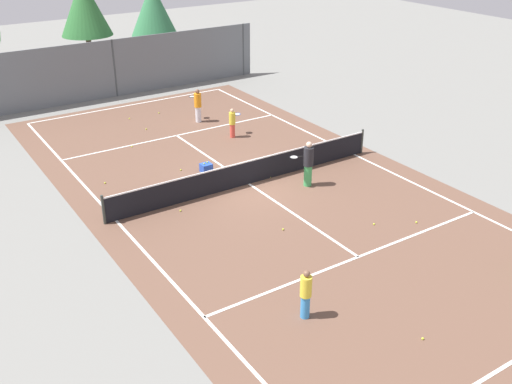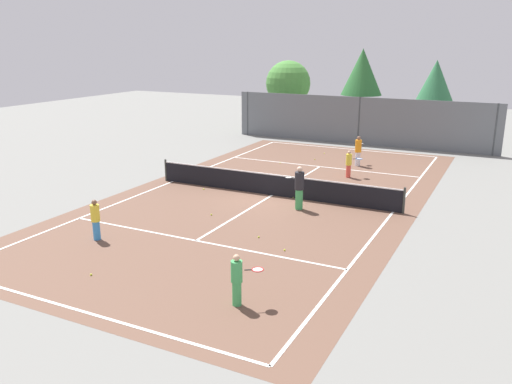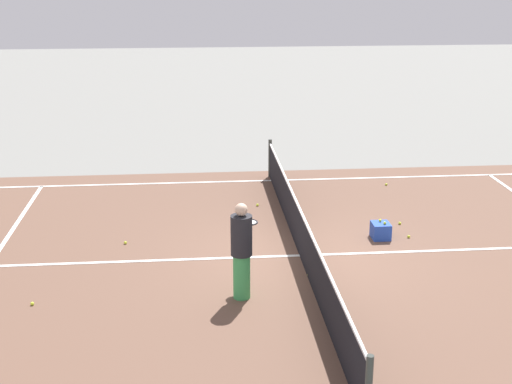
{
  "view_description": "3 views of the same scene",
  "coord_description": "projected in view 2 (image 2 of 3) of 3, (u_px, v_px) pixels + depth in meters",
  "views": [
    {
      "loc": [
        -11.35,
        -17.92,
        10.07
      ],
      "look_at": [
        -0.86,
        -1.84,
        0.64
      ],
      "focal_mm": 41.77,
      "sensor_mm": 36.0,
      "label": 1
    },
    {
      "loc": [
        9.63,
        -20.99,
        6.76
      ],
      "look_at": [
        0.19,
        -2.05,
        0.71
      ],
      "focal_mm": 36.92,
      "sensor_mm": 36.0,
      "label": 2
    },
    {
      "loc": [
        13.74,
        -2.17,
        5.84
      ],
      "look_at": [
        -0.88,
        -0.86,
        1.16
      ],
      "focal_mm": 50.0,
      "sensor_mm": 36.0,
      "label": 3
    }
  ],
  "objects": [
    {
      "name": "player_2",
      "position": [
        299.0,
        187.0,
        21.82
      ],
      "size": [
        0.97,
        0.59,
        1.83
      ],
      "color": "#3FA559",
      "rests_on": "ground_plane"
    },
    {
      "name": "tree_2",
      "position": [
        362.0,
        72.0,
        36.97
      ],
      "size": [
        2.88,
        2.88,
        6.32
      ],
      "color": "brown",
      "rests_on": "ground_plane"
    },
    {
      "name": "tennis_ball_9",
      "position": [
        91.0,
        275.0,
        15.78
      ],
      "size": [
        0.07,
        0.07,
        0.07
      ],
      "primitive_type": "sphere",
      "color": "#CCE533",
      "rests_on": "ground_plane"
    },
    {
      "name": "player_1",
      "position": [
        358.0,
        151.0,
        29.56
      ],
      "size": [
        0.36,
        0.93,
        1.69
      ],
      "color": "silver",
      "rests_on": "ground_plane"
    },
    {
      "name": "tennis_ball_10",
      "position": [
        259.0,
        237.0,
        18.82
      ],
      "size": [
        0.07,
        0.07,
        0.07
      ],
      "primitive_type": "sphere",
      "color": "#CCE533",
      "rests_on": "ground_plane"
    },
    {
      "name": "tennis_ball_3",
      "position": [
        293.0,
        197.0,
        23.61
      ],
      "size": [
        0.07,
        0.07,
        0.07
      ],
      "primitive_type": "sphere",
      "color": "#CCE533",
      "rests_on": "ground_plane"
    },
    {
      "name": "perimeter_fence",
      "position": [
        359.0,
        121.0,
        35.65
      ],
      "size": [
        18.0,
        0.12,
        3.2
      ],
      "color": "slate",
      "rests_on": "ground_plane"
    },
    {
      "name": "court_surface",
      "position": [
        272.0,
        195.0,
        24.05
      ],
      "size": [
        13.0,
        25.0,
        0.01
      ],
      "color": "brown",
      "rests_on": "ground_plane"
    },
    {
      "name": "player_4",
      "position": [
        237.0,
        279.0,
        13.83
      ],
      "size": [
        0.85,
        0.68,
        1.45
      ],
      "color": "#3FA559",
      "rests_on": "ground_plane"
    },
    {
      "name": "tennis_ball_4",
      "position": [
        315.0,
        159.0,
        31.25
      ],
      "size": [
        0.07,
        0.07,
        0.07
      ],
      "primitive_type": "sphere",
      "color": "#CCE533",
      "rests_on": "ground_plane"
    },
    {
      "name": "tennis_ball_0",
      "position": [
        264.0,
        178.0,
        27.01
      ],
      "size": [
        0.07,
        0.07,
        0.07
      ],
      "primitive_type": "sphere",
      "color": "#CCE533",
      "rests_on": "ground_plane"
    },
    {
      "name": "tennis_ball_8",
      "position": [
        324.0,
        153.0,
        32.93
      ],
      "size": [
        0.07,
        0.07,
        0.07
      ],
      "primitive_type": "sphere",
      "color": "#CCE533",
      "rests_on": "ground_plane"
    },
    {
      "name": "tennis_ball_1",
      "position": [
        204.0,
        189.0,
        24.94
      ],
      "size": [
        0.07,
        0.07,
        0.07
      ],
      "primitive_type": "sphere",
      "color": "#CCE533",
      "rests_on": "ground_plane"
    },
    {
      "name": "ground_plane",
      "position": [
        272.0,
        195.0,
        24.05
      ],
      "size": [
        80.0,
        80.0,
        0.0
      ],
      "primitive_type": "plane",
      "color": "slate"
    },
    {
      "name": "tennis_net",
      "position": [
        272.0,
        185.0,
        23.91
      ],
      "size": [
        11.9,
        0.1,
        1.1
      ],
      "color": "#333833",
      "rests_on": "ground_plane"
    },
    {
      "name": "tennis_ball_6",
      "position": [
        280.0,
        163.0,
        30.37
      ],
      "size": [
        0.07,
        0.07,
        0.07
      ],
      "primitive_type": "sphere",
      "color": "#CCE533",
      "rests_on": "ground_plane"
    },
    {
      "name": "tennis_ball_2",
      "position": [
        217.0,
        169.0,
        28.76
      ],
      "size": [
        0.07,
        0.07,
        0.07
      ],
      "primitive_type": "sphere",
      "color": "#CCE533",
      "rests_on": "ground_plane"
    },
    {
      "name": "tree_1",
      "position": [
        288.0,
        83.0,
        41.03
      ],
      "size": [
        3.48,
        3.48,
        5.39
      ],
      "color": "brown",
      "rests_on": "ground_plane"
    },
    {
      "name": "tennis_ball_7",
      "position": [
        279.0,
        180.0,
        26.6
      ],
      "size": [
        0.07,
        0.07,
        0.07
      ],
      "primitive_type": "sphere",
      "color": "#CCE533",
      "rests_on": "ground_plane"
    },
    {
      "name": "tennis_ball_11",
      "position": [
        350.0,
        156.0,
        32.23
      ],
      "size": [
        0.07,
        0.07,
        0.07
      ],
      "primitive_type": "sphere",
      "color": "#CCE533",
      "rests_on": "ground_plane"
    },
    {
      "name": "player_0",
      "position": [
        349.0,
        164.0,
        27.04
      ],
      "size": [
        0.84,
        0.68,
        1.4
      ],
      "color": "#E54C3F",
      "rests_on": "ground_plane"
    },
    {
      "name": "tennis_ball_5",
      "position": [
        285.0,
        250.0,
        17.64
      ],
      "size": [
        0.07,
        0.07,
        0.07
      ],
      "primitive_type": "sphere",
      "color": "#CCE533",
      "rests_on": "ground_plane"
    },
    {
      "name": "tennis_ball_12",
      "position": [
        211.0,
        215.0,
        21.26
      ],
      "size": [
        0.07,
        0.07,
        0.07
      ],
      "primitive_type": "sphere",
      "color": "#CCE533",
      "rests_on": "ground_plane"
    },
    {
      "name": "tree_0",
      "position": [
        435.0,
        84.0,
        36.42
      ],
      "size": [
        2.91,
        2.91,
        5.58
      ],
      "color": "brown",
      "rests_on": "ground_plane"
    },
    {
      "name": "ball_crate",
      "position": [
        273.0,
        180.0,
        26.03
      ],
      "size": [
        0.44,
        0.39,
        0.43
      ],
      "color": "blue",
      "rests_on": "ground_plane"
    },
    {
      "name": "player_3",
      "position": [
        96.0,
        219.0,
        18.47
      ],
      "size": [
        0.31,
        0.31,
        1.47
      ],
      "color": "#388CD8",
      "rests_on": "ground_plane"
    }
  ]
}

